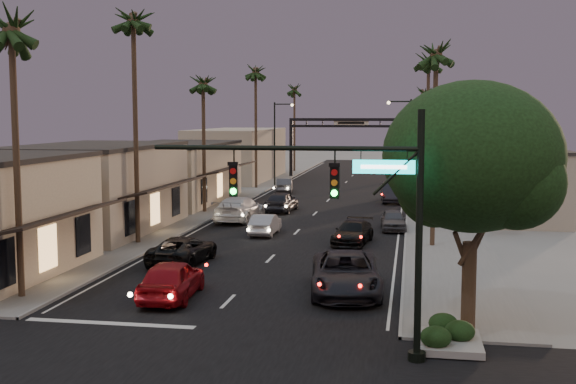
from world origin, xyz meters
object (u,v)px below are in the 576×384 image
at_px(palm_far, 294,87).
at_px(oncoming_pickup, 183,250).
at_px(palm_rb, 429,58).
at_px(curbside_near, 346,274).
at_px(palm_ra, 436,47).
at_px(palm_la, 11,19).
at_px(traffic_signal, 357,198).
at_px(palm_lc, 203,78).
at_px(oncoming_silver, 265,224).
at_px(palm_ld, 256,68).
at_px(curbside_black, 353,232).
at_px(streetlight_right, 407,142).
at_px(corner_tree, 474,163).
at_px(oncoming_red, 172,279).
at_px(palm_lb, 133,14).
at_px(arch, 351,132).
at_px(streetlight_left, 277,137).
at_px(palm_rc, 424,89).

height_order(palm_far, oncoming_pickup, palm_far).
bearing_deg(palm_rb, curbside_near, -97.09).
bearing_deg(palm_ra, palm_la, -138.91).
relative_size(traffic_signal, palm_la, 0.64).
height_order(palm_lc, oncoming_silver, palm_lc).
xyz_separation_m(palm_ld, curbside_black, (12.57, -30.71, -11.74)).
bearing_deg(curbside_near, streetlight_right, 79.24).
bearing_deg(curbside_black, palm_far, 110.19).
bearing_deg(corner_tree, oncoming_silver, 120.53).
relative_size(corner_tree, oncoming_silver, 2.16).
height_order(traffic_signal, palm_ld, palm_ld).
relative_size(palm_la, oncoming_silver, 3.24).
bearing_deg(palm_lc, oncoming_red, -76.60).
bearing_deg(palm_la, oncoming_red, 9.63).
distance_m(palm_ra, oncoming_silver, 15.24).
distance_m(traffic_signal, palm_lc, 35.46).
bearing_deg(traffic_signal, palm_la, 160.71).
distance_m(palm_la, curbside_near, 17.23).
height_order(palm_la, curbside_black, palm_la).
bearing_deg(oncoming_red, palm_far, -88.63).
relative_size(streetlight_right, palm_la, 0.68).
bearing_deg(palm_la, palm_far, 89.75).
bearing_deg(curbside_near, palm_rb, 76.12).
xyz_separation_m(palm_lc, curbside_near, (13.24, -23.84, -9.60)).
height_order(palm_lb, oncoming_pickup, palm_lb).
xyz_separation_m(palm_rb, oncoming_silver, (-10.44, -17.35, -11.74)).
xyz_separation_m(oncoming_silver, curbside_near, (6.48, -14.49, 0.20)).
xyz_separation_m(arch, palm_ra, (8.60, -46.00, 5.91)).
xyz_separation_m(palm_far, curbside_black, (12.27, -53.71, -10.76)).
height_order(palm_lc, palm_ld, palm_ld).
relative_size(streetlight_left, palm_la, 0.68).
bearing_deg(palm_rc, palm_far, 140.36).
xyz_separation_m(palm_far, oncoming_silver, (6.46, -51.35, -10.77)).
height_order(palm_ld, palm_rb, same).
distance_m(palm_ld, palm_far, 23.02).
height_order(corner_tree, palm_far, palm_far).
xyz_separation_m(palm_lb, oncoming_silver, (6.76, 4.65, -12.71)).
xyz_separation_m(streetlight_left, palm_lc, (-1.68, -22.00, 5.14)).
xyz_separation_m(palm_lc, oncoming_silver, (6.76, -9.35, -9.80)).
relative_size(arch, oncoming_pickup, 2.98).
relative_size(arch, palm_far, 1.15).
xyz_separation_m(oncoming_pickup, curbside_near, (8.85, -4.91, 0.16)).
height_order(palm_lb, curbside_near, palm_lb).
height_order(palm_far, oncoming_silver, palm_far).
height_order(palm_la, palm_far, same).
relative_size(traffic_signal, oncoming_red, 1.73).
distance_m(palm_lc, palm_far, 42.01).
xyz_separation_m(palm_rc, curbside_black, (-4.63, -39.71, -9.79)).
xyz_separation_m(traffic_signal, curbside_near, (-1.05, 8.16, -4.21)).
xyz_separation_m(corner_tree, streetlight_left, (-16.40, 50.55, -0.65)).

